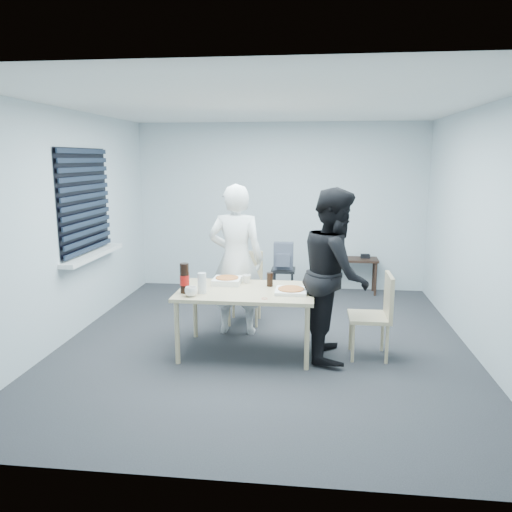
# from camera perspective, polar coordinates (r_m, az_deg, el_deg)

# --- Properties ---
(room) EXTENTS (5.00, 5.00, 5.00)m
(room) POSITION_cam_1_polar(r_m,az_deg,el_deg) (6.38, -18.70, 5.02)
(room) COLOR #2A2A2F
(room) RESTS_ON ground
(dining_table) EXTENTS (1.42, 0.90, 0.69)m
(dining_table) POSITION_cam_1_polar(r_m,az_deg,el_deg) (5.28, -1.13, -4.50)
(dining_table) COLOR tan
(dining_table) RESTS_ON ground
(chair_far) EXTENTS (0.42, 0.42, 0.89)m
(chair_far) POSITION_cam_1_polar(r_m,az_deg,el_deg) (6.35, -1.22, -2.94)
(chair_far) COLOR tan
(chair_far) RESTS_ON ground
(chair_right) EXTENTS (0.42, 0.42, 0.89)m
(chair_right) POSITION_cam_1_polar(r_m,az_deg,el_deg) (5.34, 13.75, -6.00)
(chair_right) COLOR tan
(chair_right) RESTS_ON ground
(person_white) EXTENTS (0.65, 0.42, 1.77)m
(person_white) POSITION_cam_1_polar(r_m,az_deg,el_deg) (5.84, -2.29, -0.44)
(person_white) COLOR white
(person_white) RESTS_ON ground
(person_black) EXTENTS (0.47, 0.86, 1.77)m
(person_black) POSITION_cam_1_polar(r_m,az_deg,el_deg) (5.20, 9.03, -2.03)
(person_black) COLOR black
(person_black) RESTS_ON ground
(side_table) EXTENTS (0.81, 0.36, 0.54)m
(side_table) POSITION_cam_1_polar(r_m,az_deg,el_deg) (7.81, 10.78, -0.84)
(side_table) COLOR #321F17
(side_table) RESTS_ON ground
(stool) EXTENTS (0.34, 0.34, 0.47)m
(stool) POSITION_cam_1_polar(r_m,az_deg,el_deg) (7.29, 3.13, -2.32)
(stool) COLOR black
(stool) RESTS_ON ground
(backpack) EXTENTS (0.28, 0.20, 0.39)m
(backpack) POSITION_cam_1_polar(r_m,az_deg,el_deg) (7.21, 3.15, -0.03)
(backpack) COLOR #565D65
(backpack) RESTS_ON stool
(pizza_box_a) EXTENTS (0.30, 0.30, 0.07)m
(pizza_box_a) POSITION_cam_1_polar(r_m,az_deg,el_deg) (5.52, -3.32, -2.82)
(pizza_box_a) COLOR white
(pizza_box_a) RESTS_ON dining_table
(pizza_box_b) EXTENTS (0.32, 0.32, 0.05)m
(pizza_box_b) POSITION_cam_1_polar(r_m,az_deg,el_deg) (5.16, 4.02, -3.96)
(pizza_box_b) COLOR white
(pizza_box_b) RESTS_ON dining_table
(mug_a) EXTENTS (0.17, 0.17, 0.10)m
(mug_a) POSITION_cam_1_polar(r_m,az_deg,el_deg) (5.05, -7.44, -4.05)
(mug_a) COLOR white
(mug_a) RESTS_ON dining_table
(mug_b) EXTENTS (0.10, 0.10, 0.09)m
(mug_b) POSITION_cam_1_polar(r_m,az_deg,el_deg) (5.54, -1.10, -2.63)
(mug_b) COLOR white
(mug_b) RESTS_ON dining_table
(cola_glass) EXTENTS (0.09, 0.09, 0.15)m
(cola_glass) POSITION_cam_1_polar(r_m,az_deg,el_deg) (5.39, 1.60, -2.69)
(cola_glass) COLOR black
(cola_glass) RESTS_ON dining_table
(soda_bottle) EXTENTS (0.10, 0.10, 0.31)m
(soda_bottle) POSITION_cam_1_polar(r_m,az_deg,el_deg) (5.16, -8.16, -2.58)
(soda_bottle) COLOR black
(soda_bottle) RESTS_ON dining_table
(plastic_cups) EXTENTS (0.11, 0.11, 0.21)m
(plastic_cups) POSITION_cam_1_polar(r_m,az_deg,el_deg) (5.14, -6.19, -3.10)
(plastic_cups) COLOR silver
(plastic_cups) RESTS_ON dining_table
(rubber_band) EXTENTS (0.07, 0.07, 0.00)m
(rubber_band) POSITION_cam_1_polar(r_m,az_deg,el_deg) (4.93, 0.98, -4.89)
(rubber_band) COLOR red
(rubber_band) RESTS_ON dining_table
(papers) EXTENTS (0.24, 0.30, 0.00)m
(papers) POSITION_cam_1_polar(r_m,az_deg,el_deg) (7.77, 9.70, -0.24)
(papers) COLOR white
(papers) RESTS_ON side_table
(black_box) EXTENTS (0.15, 0.11, 0.06)m
(black_box) POSITION_cam_1_polar(r_m,az_deg,el_deg) (7.85, 12.38, -0.01)
(black_box) COLOR black
(black_box) RESTS_ON side_table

